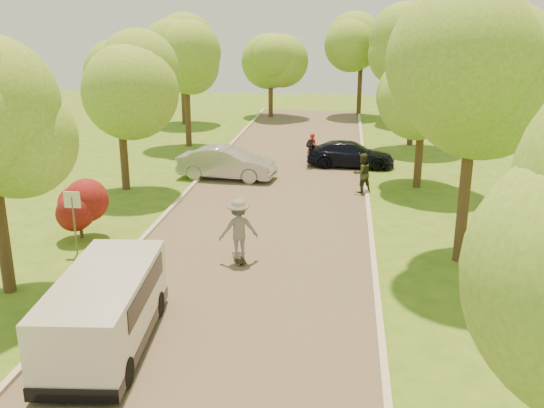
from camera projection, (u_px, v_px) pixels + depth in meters
The scene contains 22 objects.
ground at pixel (224, 320), 15.85m from camera, with size 100.00×100.00×0.00m, color #366317.
road at pixel (264, 222), 23.44m from camera, with size 8.00×60.00×0.01m, color #4C4438.
curb_left at pixel (163, 217), 23.90m from camera, with size 0.18×60.00×0.12m, color #B2AD9E.
curb_right at pixel (370, 225), 22.95m from camera, with size 0.18×60.00×0.12m, color #B2AD9E.
street_sign at pixel (73, 210), 19.86m from camera, with size 0.55×0.06×2.17m.
red_shrub at pixel (79, 209), 21.48m from camera, with size 1.70×1.70×1.95m.
tree_l_midb at pixel (123, 89), 26.68m from camera, with size 4.30×4.20×6.62m.
tree_l_far at pixel (189, 55), 35.86m from camera, with size 4.92×4.80×7.79m.
tree_r_mida at pixel (482, 89), 18.15m from camera, with size 5.13×5.00×7.95m.
tree_r_midb at pixel (429, 81), 26.93m from camera, with size 4.51×4.40×7.01m.
tree_r_far at pixel (420, 49), 36.07m from camera, with size 5.33×5.20×8.34m.
tree_bg_a at pixel (185, 51), 43.78m from camera, with size 5.12×5.00×7.72m.
tree_bg_b at pixel (421, 48), 43.63m from camera, with size 5.12×5.00×7.95m.
tree_bg_c at pixel (273, 53), 46.96m from camera, with size 4.92×4.80×7.33m.
tree_bg_d at pixel (364, 48), 47.95m from camera, with size 5.12×5.00×7.72m.
minivan at pixel (106, 309), 14.35m from camera, with size 2.37×5.10×1.84m.
silver_sedan at pixel (227, 163), 29.64m from camera, with size 1.66×4.77×1.57m, color #A6A6AA.
dark_sedan at pixel (350, 154), 32.10m from camera, with size 1.88×4.61×1.34m, color black.
longboard at pixel (239, 258), 19.68m from camera, with size 0.63×1.05×0.12m.
skateboarder at pixel (239, 229), 19.38m from camera, with size 1.28×0.73×1.98m, color slate.
person_striped at pixel (312, 147), 33.15m from camera, with size 0.59×0.38×1.60m, color red.
person_olive at pixel (362, 173), 27.22m from camera, with size 0.88×0.69×1.81m, color #2E321E.
Camera 1 is at (3.00, -14.00, 7.57)m, focal length 40.00 mm.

